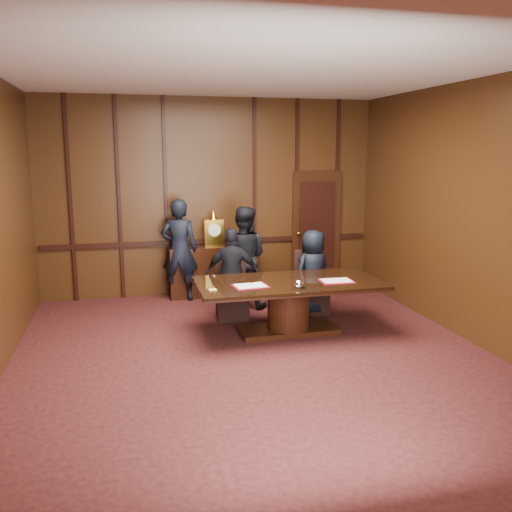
{
  "coord_description": "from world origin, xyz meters",
  "views": [
    {
      "loc": [
        -1.53,
        -6.15,
        2.58
      ],
      "look_at": [
        0.33,
        1.43,
        1.05
      ],
      "focal_mm": 38.0,
      "sensor_mm": 36.0,
      "label": 1
    }
  ],
  "objects_px": {
    "conference_table": "(289,298)",
    "witness_left": "(180,250)",
    "sideboard": "(214,269)",
    "witness_right": "(243,257)",
    "signatory_left": "(233,274)",
    "signatory_right": "(313,272)"
  },
  "relations": [
    {
      "from": "conference_table",
      "to": "witness_left",
      "type": "relative_size",
      "value": 1.48
    },
    {
      "from": "sideboard",
      "to": "witness_left",
      "type": "distance_m",
      "value": 0.76
    },
    {
      "from": "sideboard",
      "to": "conference_table",
      "type": "relative_size",
      "value": 0.61
    },
    {
      "from": "conference_table",
      "to": "witness_left",
      "type": "bearing_deg",
      "value": 121.56
    },
    {
      "from": "conference_table",
      "to": "witness_left",
      "type": "xyz_separation_m",
      "value": [
        -1.32,
        2.14,
        0.38
      ]
    },
    {
      "from": "witness_right",
      "to": "signatory_left",
      "type": "bearing_deg",
      "value": 85.87
    },
    {
      "from": "sideboard",
      "to": "signatory_left",
      "type": "xyz_separation_m",
      "value": [
        0.04,
        -1.5,
        0.23
      ]
    },
    {
      "from": "signatory_left",
      "to": "witness_right",
      "type": "xyz_separation_m",
      "value": [
        0.31,
        0.64,
        0.13
      ]
    },
    {
      "from": "conference_table",
      "to": "witness_right",
      "type": "xyz_separation_m",
      "value": [
        -0.34,
        1.44,
        0.33
      ]
    },
    {
      "from": "signatory_right",
      "to": "witness_right",
      "type": "height_order",
      "value": "witness_right"
    },
    {
      "from": "signatory_left",
      "to": "witness_right",
      "type": "distance_m",
      "value": 0.72
    },
    {
      "from": "signatory_right",
      "to": "witness_left",
      "type": "height_order",
      "value": "witness_left"
    },
    {
      "from": "sideboard",
      "to": "signatory_left",
      "type": "distance_m",
      "value": 1.52
    },
    {
      "from": "sideboard",
      "to": "witness_right",
      "type": "bearing_deg",
      "value": -68.24
    },
    {
      "from": "sideboard",
      "to": "conference_table",
      "type": "xyz_separation_m",
      "value": [
        0.69,
        -2.3,
        0.02
      ]
    },
    {
      "from": "witness_right",
      "to": "signatory_right",
      "type": "bearing_deg",
      "value": 168.58
    },
    {
      "from": "signatory_left",
      "to": "signatory_right",
      "type": "relative_size",
      "value": 1.05
    },
    {
      "from": "conference_table",
      "to": "signatory_left",
      "type": "bearing_deg",
      "value": 129.09
    },
    {
      "from": "signatory_right",
      "to": "conference_table",
      "type": "bearing_deg",
      "value": 32.34
    },
    {
      "from": "conference_table",
      "to": "signatory_right",
      "type": "xyz_separation_m",
      "value": [
        0.65,
        0.8,
        0.17
      ]
    },
    {
      "from": "conference_table",
      "to": "witness_right",
      "type": "height_order",
      "value": "witness_right"
    },
    {
      "from": "signatory_right",
      "to": "witness_left",
      "type": "bearing_deg",
      "value": -52.88
    }
  ]
}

